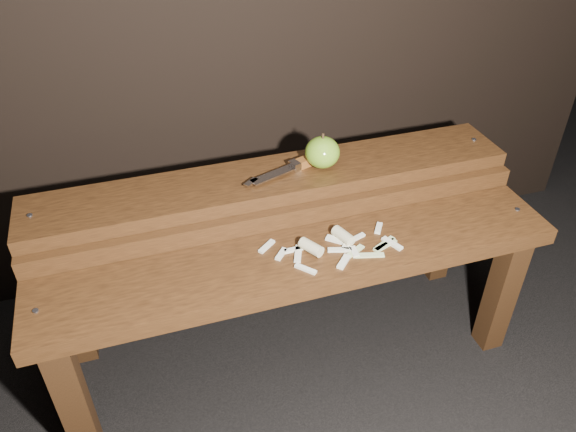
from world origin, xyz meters
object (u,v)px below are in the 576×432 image
object	(u,v)px
apple	(322,152)
knife	(304,162)
bench_rear_tier	(275,204)
bench_front_tier	(304,280)

from	to	relation	value
apple	knife	distance (m)	0.05
bench_rear_tier	apple	xyz separation A→B (m)	(0.12, 0.00, 0.12)
apple	bench_rear_tier	bearing A→B (deg)	-178.00
bench_front_tier	apple	bearing A→B (deg)	61.81
bench_front_tier	knife	world-z (taller)	knife
bench_front_tier	apple	world-z (taller)	apple
apple	knife	bearing A→B (deg)	162.72
knife	bench_rear_tier	bearing A→B (deg)	-167.85
bench_rear_tier	bench_front_tier	bearing A→B (deg)	-90.00
bench_rear_tier	knife	world-z (taller)	knife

